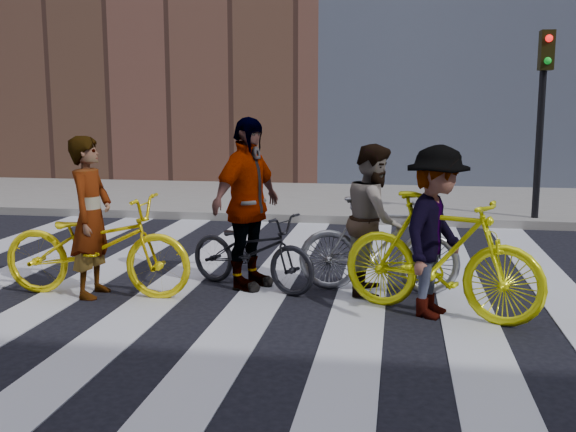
% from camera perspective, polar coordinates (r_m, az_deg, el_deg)
% --- Properties ---
extents(ground, '(100.00, 100.00, 0.00)m').
position_cam_1_polar(ground, '(7.39, -6.98, -7.18)').
color(ground, black).
rests_on(ground, ground).
extents(sidewalk_far, '(100.00, 5.00, 0.15)m').
position_cam_1_polar(sidewalk_far, '(14.58, 1.31, 1.38)').
color(sidewalk_far, gray).
rests_on(sidewalk_far, ground).
extents(zebra_crosswalk, '(8.25, 10.00, 0.01)m').
position_cam_1_polar(zebra_crosswalk, '(7.39, -6.98, -7.13)').
color(zebra_crosswalk, silver).
rests_on(zebra_crosswalk, ground).
extents(traffic_signal, '(0.22, 0.42, 3.33)m').
position_cam_1_polar(traffic_signal, '(12.35, 20.77, 9.61)').
color(traffic_signal, black).
rests_on(traffic_signal, ground).
extents(bike_yellow_left, '(2.15, 0.76, 1.13)m').
position_cam_1_polar(bike_yellow_left, '(7.72, -15.90, -2.45)').
color(bike_yellow_left, yellow).
rests_on(bike_yellow_left, ground).
extents(bike_silver_mid, '(1.82, 0.56, 1.09)m').
position_cam_1_polar(bike_silver_mid, '(7.63, 7.66, -2.46)').
color(bike_silver_mid, '#9B9CA4').
rests_on(bike_silver_mid, ground).
extents(bike_yellow_right, '(2.14, 1.34, 1.24)m').
position_cam_1_polar(bike_yellow_right, '(6.86, 12.76, -3.27)').
color(bike_yellow_right, '#F2F70D').
rests_on(bike_yellow_right, ground).
extents(bike_dark_rear, '(1.79, 1.22, 0.89)m').
position_cam_1_polar(bike_dark_rear, '(7.75, -3.09, -2.95)').
color(bike_dark_rear, black).
rests_on(bike_dark_rear, ground).
extents(rider_left, '(0.43, 0.65, 1.77)m').
position_cam_1_polar(rider_left, '(7.68, -16.34, -0.08)').
color(rider_left, slate).
rests_on(rider_left, ground).
extents(rider_mid, '(0.66, 0.83, 1.68)m').
position_cam_1_polar(rider_mid, '(7.57, 7.33, -0.27)').
color(rider_mid, slate).
rests_on(rider_mid, ground).
extents(rider_right, '(1.01, 1.27, 1.72)m').
position_cam_1_polar(rider_right, '(6.81, 12.41, -1.33)').
color(rider_right, slate).
rests_on(rider_right, ground).
extents(rider_rear, '(0.90, 1.25, 1.97)m').
position_cam_1_polar(rider_rear, '(7.67, -3.49, 1.01)').
color(rider_rear, slate).
rests_on(rider_rear, ground).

